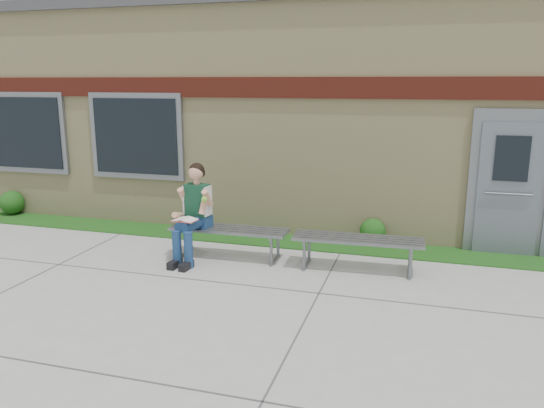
% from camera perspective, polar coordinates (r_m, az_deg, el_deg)
% --- Properties ---
extents(ground, '(80.00, 80.00, 0.00)m').
position_cam_1_polar(ground, '(6.85, -4.13, -10.23)').
color(ground, '#9E9E99').
rests_on(ground, ground).
extents(grass_strip, '(16.00, 0.80, 0.02)m').
position_cam_1_polar(grass_strip, '(9.18, 1.50, -4.01)').
color(grass_strip, '#154412').
rests_on(grass_strip, ground).
extents(school_building, '(16.20, 6.22, 4.20)m').
position_cam_1_polar(school_building, '(12.10, 5.70, 10.15)').
color(school_building, beige).
rests_on(school_building, ground).
extents(bench_left, '(1.86, 0.55, 0.48)m').
position_cam_1_polar(bench_left, '(8.29, -4.65, -3.32)').
color(bench_left, slate).
rests_on(bench_left, ground).
extents(bench_right, '(1.90, 0.59, 0.49)m').
position_cam_1_polar(bench_right, '(7.83, 9.20, -4.39)').
color(bench_right, slate).
rests_on(bench_right, ground).
extents(girl, '(0.54, 0.93, 1.49)m').
position_cam_1_polar(girl, '(8.18, -8.49, -0.78)').
color(girl, navy).
rests_on(girl, ground).
extents(shrub_west, '(0.49, 0.49, 0.49)m').
position_cam_1_polar(shrub_west, '(12.19, -26.18, 0.15)').
color(shrub_west, '#154412').
rests_on(shrub_west, grass_strip).
extents(shrub_mid, '(0.33, 0.33, 0.33)m').
position_cam_1_polar(shrub_mid, '(9.97, -8.64, -1.73)').
color(shrub_mid, '#154412').
rests_on(shrub_mid, grass_strip).
extents(shrub_east, '(0.43, 0.43, 0.43)m').
position_cam_1_polar(shrub_east, '(9.11, 10.77, -2.88)').
color(shrub_east, '#154412').
rests_on(shrub_east, grass_strip).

